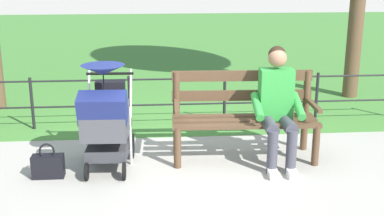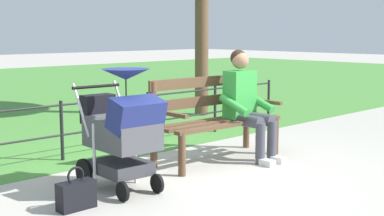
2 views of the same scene
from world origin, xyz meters
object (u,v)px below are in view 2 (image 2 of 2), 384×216
person_on_bench (246,101)px  handbag (76,194)px  stroller (122,128)px  park_bench (213,115)px

person_on_bench → handbag: bearing=5.1°
person_on_bench → stroller: size_ratio=1.11×
stroller → handbag: bearing=15.1°
person_on_bench → handbag: size_ratio=3.45×
stroller → handbag: size_ratio=3.11×
park_bench → stroller: bearing=10.5°
park_bench → person_on_bench: bearing=145.5°
person_on_bench → park_bench: bearing=-34.5°
park_bench → stroller: stroller is taller
person_on_bench → handbag: person_on_bench is taller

